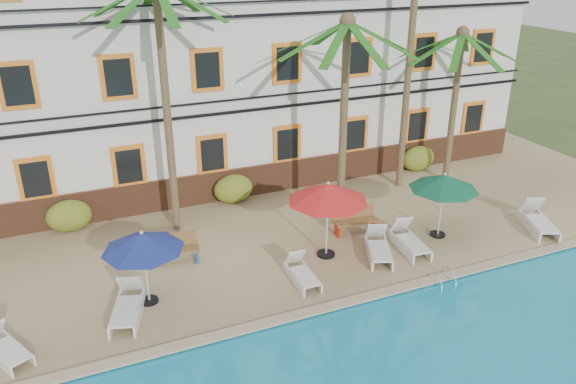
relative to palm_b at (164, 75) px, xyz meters
name	(u,v)px	position (x,y,z in m)	size (l,w,h in m)	color
ground	(334,293)	(3.33, -5.28, -5.55)	(100.00, 100.00, 0.00)	#384C23
pool_deck	(270,218)	(3.33, -0.28, -5.42)	(30.00, 12.00, 0.25)	tan
pool_coping	(350,301)	(3.33, -6.18, -5.27)	(30.00, 0.35, 0.06)	tan
hotel_building	(223,50)	(3.33, 4.70, -0.18)	(25.40, 6.44, 10.22)	silver
palm_b	(164,75)	(0.00, 0.00, 0.00)	(4.56, 4.56, 8.25)	brown
palm_c	(345,93)	(5.36, -1.78, -0.67)	(4.56, 4.56, 7.10)	brown
palm_d	(413,21)	(9.16, 0.24, 1.13)	(4.56, 4.56, 10.27)	brown
palm_e	(457,82)	(11.21, -0.10, -1.19)	(4.56, 4.56, 6.21)	brown
shrub_left	(69,216)	(-3.36, 1.32, -4.75)	(1.50, 0.90, 1.10)	#1D5F1B
shrub_mid	(233,189)	(2.48, 1.32, -4.75)	(1.50, 0.90, 1.10)	#1D5F1B
shrub_right	(418,158)	(10.82, 1.32, -4.75)	(1.50, 0.90, 1.10)	#1D5F1B
umbrella_blue	(143,242)	(-1.69, -3.99, -3.44)	(2.18, 2.18, 2.18)	black
umbrella_red	(328,193)	(3.89, -3.64, -3.16)	(2.51, 2.51, 2.51)	black
umbrella_green	(444,182)	(7.94, -3.95, -3.36)	(2.27, 2.27, 2.28)	black
lounger_a	(5,348)	(-5.22, -4.90, -5.05)	(1.26, 1.72, 0.77)	silver
lounger_b	(128,306)	(-2.31, -4.38, -5.01)	(1.24, 2.04, 0.91)	silver
lounger_c	(302,273)	(2.59, -4.65, -5.05)	(0.65, 1.66, 0.77)	silver
lounger_d	(378,247)	(5.39, -4.30, -5.01)	(1.35, 1.98, 0.88)	silver
lounger_e	(409,240)	(6.52, -4.29, -5.01)	(0.92, 1.96, 0.89)	silver
lounger_f	(538,220)	(11.38, -4.89, -4.99)	(1.48, 2.15, 0.96)	silver
bench_left	(174,248)	(-0.55, -2.14, -4.83)	(1.56, 0.74, 0.93)	olive
bench_right	(355,219)	(5.49, -2.61, -4.83)	(1.54, 0.64, 0.93)	olive
pool_ladder	(441,281)	(6.31, -6.28, -5.30)	(0.54, 0.74, 0.74)	silver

